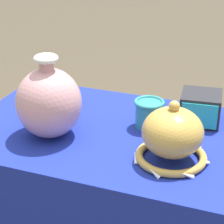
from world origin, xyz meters
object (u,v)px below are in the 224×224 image
at_px(vase_dome_bell, 172,137).
at_px(mosaic_tile_box, 201,108).
at_px(cup_wide_teal, 149,113).
at_px(jar_round_cobalt, 61,90).
at_px(vase_tall_bulbous, 49,102).

bearing_deg(vase_dome_bell, mosaic_tile_box, 83.22).
xyz_separation_m(cup_wide_teal, jar_round_cobalt, (-0.34, 0.06, 0.01)).
height_order(vase_dome_bell, jar_round_cobalt, vase_dome_bell).
relative_size(mosaic_tile_box, jar_round_cobalt, 1.16).
bearing_deg(cup_wide_teal, mosaic_tile_box, 33.00).
xyz_separation_m(mosaic_tile_box, cup_wide_teal, (-0.15, -0.10, 0.00)).
bearing_deg(vase_tall_bulbous, vase_dome_bell, -2.11).
bearing_deg(jar_round_cobalt, mosaic_tile_box, 4.81).
bearing_deg(mosaic_tile_box, vase_tall_bulbous, -155.01).
relative_size(mosaic_tile_box, cup_wide_teal, 1.47).
xyz_separation_m(vase_tall_bulbous, jar_round_cobalt, (-0.07, 0.22, -0.05)).
bearing_deg(cup_wide_teal, vase_dome_bell, -56.29).
relative_size(cup_wide_teal, jar_round_cobalt, 0.79).
bearing_deg(vase_dome_bell, cup_wide_teal, 123.71).
xyz_separation_m(vase_dome_bell, cup_wide_teal, (-0.12, 0.17, -0.02)).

